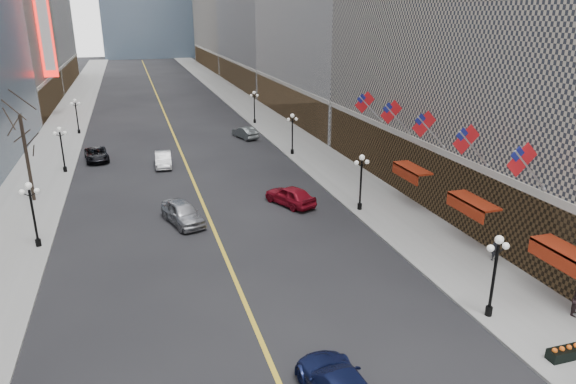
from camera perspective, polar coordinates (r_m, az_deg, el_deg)
sidewalk_east at (r=78.78m, az=-2.83°, el=8.29°), size 6.00×230.00×0.15m
sidewalk_west at (r=77.01m, az=-23.59°, el=6.46°), size 6.00×230.00×0.15m
lane_line at (r=86.46m, az=-13.65°, el=8.71°), size 0.25×200.00×0.02m
streetlamp_east_0 at (r=28.04m, az=22.03°, el=-7.82°), size 1.26×0.44×4.52m
streetlamp_east_1 at (r=40.63m, az=8.13°, el=1.73°), size 1.26×0.44×4.52m
streetlamp_east_2 at (r=56.88m, az=0.48°, el=6.96°), size 1.26×0.44×4.52m
streetlamp_east_3 at (r=73.94m, az=-3.77°, el=9.78°), size 1.26×0.44×4.52m
streetlamp_west_1 at (r=37.67m, az=-26.55°, el=-1.60°), size 1.26×0.44×4.52m
streetlamp_west_2 at (r=54.80m, az=-23.86°, el=4.83°), size 1.26×0.44×4.52m
streetlamp_west_3 at (r=72.36m, az=-22.45°, el=8.17°), size 1.26×0.44×4.52m
flag_1 at (r=30.86m, az=24.75°, el=2.99°), size 2.87×0.12×2.87m
flag_2 at (r=34.60m, az=19.39°, el=5.28°), size 2.87×0.12×2.87m
flag_3 at (r=38.63m, az=15.08°, el=7.08°), size 2.87×0.12×2.87m
flag_4 at (r=42.87m, az=11.58°, el=8.50°), size 2.87×0.12×2.87m
flag_5 at (r=47.25m, az=8.71°, el=9.63°), size 2.87×0.12×2.87m
awning_a at (r=30.73m, az=28.40°, el=-6.03°), size 1.40×4.00×0.93m
awning_b at (r=36.23m, az=19.68°, el=-1.13°), size 1.40×4.00×0.93m
awning_c at (r=42.53m, az=13.41°, el=2.43°), size 1.40×4.00×0.93m
theatre_marquee at (r=85.76m, az=-25.32°, el=15.48°), size 2.00×0.55×12.00m
tree_west_far at (r=46.65m, az=-27.45°, el=6.26°), size 3.60×3.60×7.92m
planter_east at (r=27.51m, az=28.68°, el=-15.32°), size 2.00×0.60×0.67m
car_nb_near at (r=39.29m, az=-11.62°, el=-2.27°), size 3.34×5.36×1.70m
car_nb_mid at (r=54.56m, az=-13.69°, el=3.54°), size 1.82×4.62×1.50m
car_nb_far at (r=58.82m, az=-20.50°, el=3.92°), size 2.89×5.18×1.37m
car_sb_mid at (r=42.19m, az=0.25°, el=-0.39°), size 3.76×5.19×1.64m
car_sb_far at (r=65.52m, az=-4.78°, el=6.59°), size 2.76×4.71×1.47m
ped_ne_corner at (r=35.12m, az=22.02°, el=-5.86°), size 0.62×0.48×1.57m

